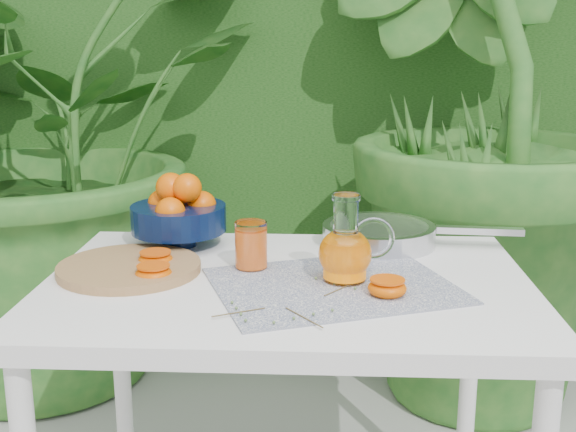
{
  "coord_description": "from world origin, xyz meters",
  "views": [
    {
      "loc": [
        0.21,
        -1.32,
        1.24
      ],
      "look_at": [
        0.14,
        0.1,
        0.88
      ],
      "focal_mm": 45.0,
      "sensor_mm": 36.0,
      "label": 1
    }
  ],
  "objects_px": {
    "white_table": "(288,316)",
    "cutting_board": "(129,268)",
    "saute_pan": "(380,234)",
    "fruit_bowl": "(179,212)",
    "juice_pitcher": "(346,251)"
  },
  "relations": [
    {
      "from": "juice_pitcher",
      "to": "white_table",
      "type": "bearing_deg",
      "value": 175.38
    },
    {
      "from": "white_table",
      "to": "saute_pan",
      "type": "distance_m",
      "value": 0.36
    },
    {
      "from": "white_table",
      "to": "cutting_board",
      "type": "height_order",
      "value": "cutting_board"
    },
    {
      "from": "white_table",
      "to": "cutting_board",
      "type": "relative_size",
      "value": 3.31
    },
    {
      "from": "saute_pan",
      "to": "fruit_bowl",
      "type": "bearing_deg",
      "value": -176.76
    },
    {
      "from": "cutting_board",
      "to": "white_table",
      "type": "bearing_deg",
      "value": -5.17
    },
    {
      "from": "white_table",
      "to": "juice_pitcher",
      "type": "height_order",
      "value": "juice_pitcher"
    },
    {
      "from": "cutting_board",
      "to": "saute_pan",
      "type": "distance_m",
      "value": 0.6
    },
    {
      "from": "white_table",
      "to": "saute_pan",
      "type": "relative_size",
      "value": 2.07
    },
    {
      "from": "fruit_bowl",
      "to": "juice_pitcher",
      "type": "distance_m",
      "value": 0.46
    },
    {
      "from": "cutting_board",
      "to": "fruit_bowl",
      "type": "xyz_separation_m",
      "value": [
        0.07,
        0.21,
        0.07
      ]
    },
    {
      "from": "white_table",
      "to": "saute_pan",
      "type": "height_order",
      "value": "saute_pan"
    },
    {
      "from": "fruit_bowl",
      "to": "white_table",
      "type": "bearing_deg",
      "value": -41.48
    },
    {
      "from": "white_table",
      "to": "fruit_bowl",
      "type": "height_order",
      "value": "fruit_bowl"
    },
    {
      "from": "white_table",
      "to": "fruit_bowl",
      "type": "distance_m",
      "value": 0.4
    }
  ]
}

